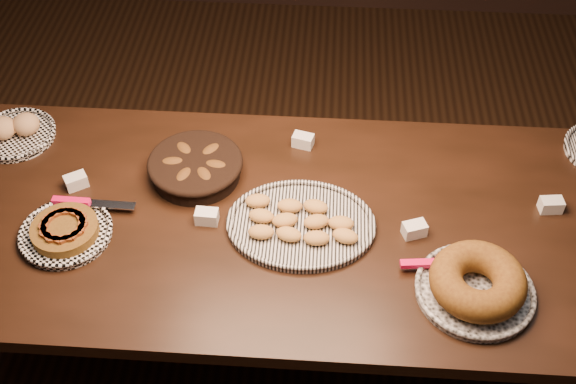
# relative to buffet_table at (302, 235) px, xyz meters

# --- Properties ---
(ground) EXTENTS (5.00, 5.00, 0.00)m
(ground) POSITION_rel_buffet_table_xyz_m (0.00, 0.00, -0.68)
(ground) COLOR black
(ground) RESTS_ON ground
(buffet_table) EXTENTS (2.40, 1.00, 0.75)m
(buffet_table) POSITION_rel_buffet_table_xyz_m (0.00, 0.00, 0.00)
(buffet_table) COLOR black
(buffet_table) RESTS_ON ground
(apple_tart_plate) EXTENTS (0.33, 0.29, 0.06)m
(apple_tart_plate) POSITION_rel_buffet_table_xyz_m (-0.72, -0.11, 0.09)
(apple_tart_plate) COLOR white
(apple_tart_plate) RESTS_ON buffet_table
(madeleine_platter) EXTENTS (0.46, 0.37, 0.05)m
(madeleine_platter) POSITION_rel_buffet_table_xyz_m (-0.01, -0.03, 0.09)
(madeleine_platter) COLOR black
(madeleine_platter) RESTS_ON buffet_table
(bundt_cake_plate) EXTENTS (0.39, 0.36, 0.11)m
(bundt_cake_plate) POSITION_rel_buffet_table_xyz_m (0.50, -0.25, 0.12)
(bundt_cake_plate) COLOR black
(bundt_cake_plate) RESTS_ON buffet_table
(croissant_basket) EXTENTS (0.34, 0.34, 0.08)m
(croissant_basket) POSITION_rel_buffet_table_xyz_m (-0.36, 0.17, 0.12)
(croissant_basket) COLOR black
(croissant_basket) RESTS_ON buffet_table
(bread_roll_plate) EXTENTS (0.28, 0.28, 0.09)m
(bread_roll_plate) POSITION_rel_buffet_table_xyz_m (-1.02, 0.32, 0.10)
(bread_roll_plate) COLOR white
(bread_roll_plate) RESTS_ON buffet_table
(tent_cards) EXTENTS (1.60, 0.45, 0.04)m
(tent_cards) POSITION_rel_buffet_table_xyz_m (0.01, 0.10, 0.10)
(tent_cards) COLOR white
(tent_cards) RESTS_ON buffet_table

